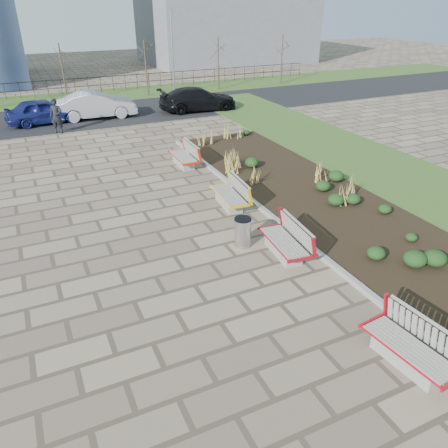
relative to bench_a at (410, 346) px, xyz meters
name	(u,v)px	position (x,y,z in m)	size (l,w,h in m)	color
ground	(220,322)	(-3.00, 2.86, -0.50)	(120.00, 120.00, 0.00)	#86745C
planting_bed	(314,197)	(3.25, 7.86, -0.45)	(4.50, 18.00, 0.10)	black
planting_curb	(261,208)	(0.92, 7.86, -0.42)	(0.16, 18.00, 0.15)	gray
grass_verge_near	(406,179)	(8.00, 7.86, -0.48)	(5.00, 38.00, 0.04)	#33511E
grass_verge_far	(65,99)	(-3.00, 30.86, -0.48)	(80.00, 5.00, 0.04)	#33511E
road	(78,117)	(-3.00, 24.86, -0.49)	(80.00, 7.00, 0.02)	black
bench_a	(410,346)	(0.00, 0.00, 0.00)	(0.90, 2.10, 1.00)	red
bench_b	(284,240)	(0.00, 4.88, 0.00)	(0.90, 2.10, 1.00)	#A50B1A
bench_c	(229,194)	(0.00, 8.65, 0.00)	(0.90, 2.10, 1.00)	yellow
bench_d	(183,155)	(0.00, 13.44, 0.00)	(0.90, 2.10, 1.00)	red
litter_bin	(243,233)	(-0.88, 5.84, -0.03)	(0.51, 0.51, 0.94)	#B2B2B7
pedestrian	(56,116)	(-4.52, 21.45, 0.46)	(0.70, 0.46, 1.93)	black
car_blue	(44,111)	(-5.01, 23.94, 0.26)	(1.75, 4.35, 1.48)	navy
car_silver	(96,105)	(-1.87, 23.96, 0.32)	(1.70, 4.87, 1.61)	#9C9EA4
car_black	(198,99)	(4.68, 23.17, 0.28)	(2.12, 5.21, 1.51)	black
tree_c	(63,74)	(-3.00, 29.36, 1.54)	(1.40, 1.40, 4.00)	#4C3D2D
tree_d	(146,68)	(3.00, 29.36, 1.54)	(1.40, 1.40, 4.00)	#4C3D2D
tree_e	(218,64)	(9.00, 29.36, 1.54)	(1.40, 1.40, 4.00)	#4C3D2D
tree_f	(282,60)	(15.00, 29.36, 1.54)	(1.40, 1.40, 4.00)	#4C3D2D
lamp_east	(173,54)	(5.00, 28.86, 2.54)	(0.24, 0.60, 6.00)	gray
railing_fence	(61,87)	(-3.00, 32.36, 0.14)	(44.00, 0.10, 1.20)	black
building_grey	(226,15)	(17.00, 44.86, 4.50)	(18.00, 12.00, 10.00)	slate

